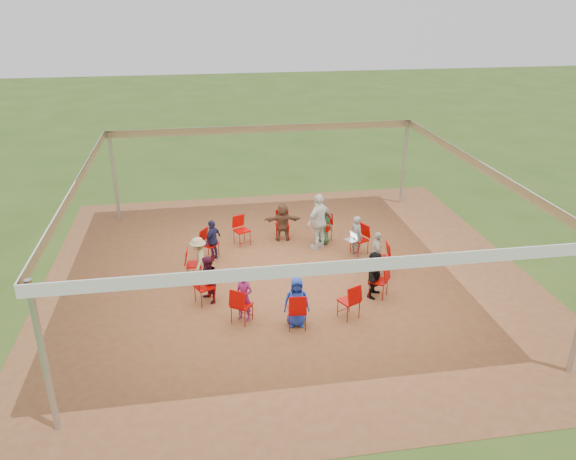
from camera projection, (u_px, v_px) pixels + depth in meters
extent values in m
plane|color=#304A17|center=(289.00, 276.00, 15.28)|extent=(80.00, 80.00, 0.00)
plane|color=brown|center=(289.00, 276.00, 15.28)|extent=(13.00, 13.00, 0.00)
cylinder|color=#B2B2B7|center=(44.00, 359.00, 9.42)|extent=(0.12, 0.12, 3.00)
cylinder|color=#B2B2B7|center=(114.00, 177.00, 18.47)|extent=(0.12, 0.12, 3.00)
cylinder|color=#B2B2B7|center=(404.00, 163.00, 19.96)|extent=(0.12, 0.12, 3.00)
plane|color=white|center=(289.00, 171.00, 14.10)|extent=(10.30, 10.30, 0.00)
cube|color=white|center=(338.00, 267.00, 9.48)|extent=(10.30, 0.03, 0.24)
cube|color=white|center=(264.00, 129.00, 18.81)|extent=(10.30, 0.03, 0.24)
cube|color=white|center=(76.00, 186.00, 13.38)|extent=(0.03, 10.30, 0.24)
cube|color=white|center=(479.00, 166.00, 14.91)|extent=(0.03, 10.30, 0.24)
imported|color=slate|center=(357.00, 236.00, 16.28)|extent=(0.45, 0.53, 1.22)
imported|color=#26522E|center=(323.00, 225.00, 17.02)|extent=(0.68, 0.61, 1.22)
imported|color=brown|center=(283.00, 222.00, 17.24)|extent=(1.16, 0.52, 1.22)
imported|color=#1D1E45|center=(213.00, 240.00, 16.00)|extent=(0.71, 0.79, 1.22)
imported|color=tan|center=(199.00, 259.00, 14.88)|extent=(0.46, 0.82, 1.22)
imported|color=#410E22|center=(208.00, 280.00, 13.80)|extent=(0.56, 0.68, 1.22)
imported|color=#7D1753|center=(244.00, 297.00, 13.06)|extent=(0.53, 0.49, 1.22)
imported|color=#1D369F|center=(296.00, 302.00, 12.85)|extent=(0.62, 0.38, 1.22)
imported|color=black|center=(374.00, 274.00, 14.09)|extent=(0.99, 1.17, 1.22)
imported|color=#BAB5A4|center=(377.00, 253.00, 15.21)|extent=(0.43, 0.74, 1.22)
imported|color=silver|center=(319.00, 222.00, 16.59)|extent=(1.12, 1.00, 1.72)
torus|color=black|center=(323.00, 270.00, 15.60)|extent=(0.31, 0.31, 0.03)
torus|color=black|center=(325.00, 270.00, 15.57)|extent=(0.25, 0.25, 0.03)
cube|color=#B7B7BC|center=(351.00, 240.00, 16.20)|extent=(0.35, 0.41, 0.02)
cube|color=#B7B7BC|center=(354.00, 236.00, 16.22)|extent=(0.21, 0.34, 0.22)
cube|color=#CCE0FF|center=(354.00, 236.00, 16.21)|extent=(0.17, 0.29, 0.19)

